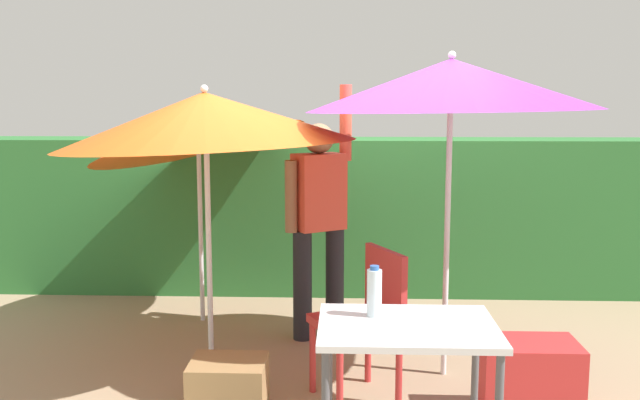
% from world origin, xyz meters
% --- Properties ---
extents(ground_plane, '(24.00, 24.00, 0.00)m').
position_xyz_m(ground_plane, '(0.00, 0.00, 0.00)').
color(ground_plane, '#9E8466').
extents(hedge_row, '(8.00, 0.70, 1.42)m').
position_xyz_m(hedge_row, '(0.00, 2.08, 0.71)').
color(hedge_row, '#2D7033').
rests_on(hedge_row, ground_plane).
extents(umbrella_rainbow, '(1.75, 1.71, 1.99)m').
position_xyz_m(umbrella_rainbow, '(-1.00, 1.03, 1.56)').
color(umbrella_rainbow, silver).
rests_on(umbrella_rainbow, ground_plane).
extents(umbrella_orange, '(1.80, 1.80, 2.06)m').
position_xyz_m(umbrella_orange, '(0.81, 0.02, 1.86)').
color(umbrella_orange, silver).
rests_on(umbrella_orange, ground_plane).
extents(umbrella_yellow, '(1.92, 1.91, 1.86)m').
position_xyz_m(umbrella_yellow, '(-0.72, 0.09, 1.65)').
color(umbrella_yellow, silver).
rests_on(umbrella_yellow, ground_plane).
extents(person_vendor, '(0.51, 0.38, 1.88)m').
position_xyz_m(person_vendor, '(-0.03, 0.73, 0.93)').
color(person_vendor, black).
rests_on(person_vendor, ground_plane).
extents(chair_plastic, '(0.59, 0.59, 0.89)m').
position_xyz_m(chair_plastic, '(0.30, -0.34, 0.51)').
color(chair_plastic, '#B72D2D').
rests_on(chair_plastic, ground_plane).
extents(cooler_box, '(0.54, 0.36, 0.43)m').
position_xyz_m(cooler_box, '(1.20, -0.56, 0.22)').
color(cooler_box, red).
rests_on(cooler_box, ground_plane).
extents(crate_cardboard, '(0.43, 0.35, 0.30)m').
position_xyz_m(crate_cardboard, '(-0.49, -0.56, 0.15)').
color(crate_cardboard, '#9E7A4C').
rests_on(crate_cardboard, ground_plane).
extents(folding_table, '(0.80, 0.60, 0.77)m').
position_xyz_m(folding_table, '(0.46, -1.27, 0.67)').
color(folding_table, '#4C4C51').
rests_on(folding_table, ground_plane).
extents(bottle_water, '(0.07, 0.07, 0.24)m').
position_xyz_m(bottle_water, '(0.31, -1.16, 0.88)').
color(bottle_water, silver).
rests_on(bottle_water, folding_table).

